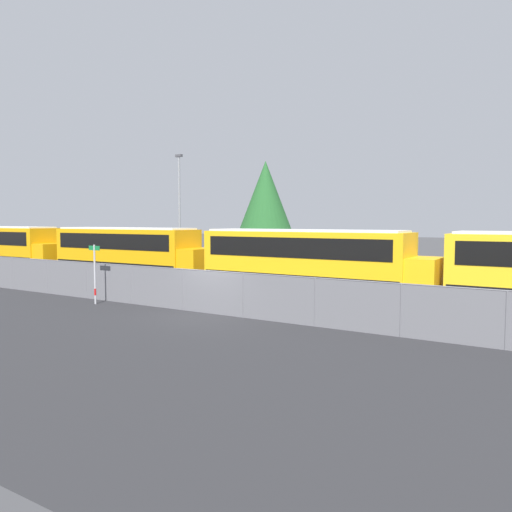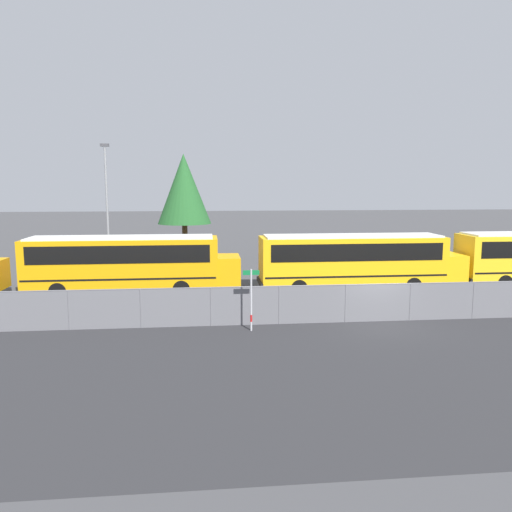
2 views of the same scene
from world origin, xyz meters
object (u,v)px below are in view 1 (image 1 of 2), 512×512
school_bus_1 (128,248)px  street_sign (95,272)px  tree_0 (266,195)px  school_bus_0 (5,244)px  light_pole (179,206)px  school_bus_2 (308,257)px

school_bus_1 → street_sign: 10.20m
school_bus_1 → tree_0: (2.72, 12.75, 3.89)m
school_bus_0 → street_sign: bearing=-21.3°
light_pole → school_bus_1: bearing=-72.4°
school_bus_0 → light_pole: bearing=38.8°
school_bus_2 → tree_0: 17.26m
school_bus_0 → school_bus_2: same height
school_bus_2 → street_sign: school_bus_2 is taller
school_bus_0 → street_sign: (19.34, -7.54, -0.52)m
school_bus_1 → school_bus_2: same height
street_sign → light_pole: 18.60m
street_sign → school_bus_2: bearing=47.9°
light_pole → school_bus_0: bearing=-141.2°
school_bus_0 → light_pole: light_pole is taller
school_bus_0 → school_bus_1: same height
school_bus_2 → tree_0: bearing=128.4°
school_bus_2 → street_sign: (-6.85, -7.57, -0.52)m
light_pole → tree_0: (5.25, 4.76, 0.92)m
school_bus_0 → tree_0: tree_0 is taller
tree_0 → school_bus_0: bearing=-140.0°
light_pole → tree_0: size_ratio=1.04×
school_bus_0 → school_bus_1: size_ratio=1.00×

